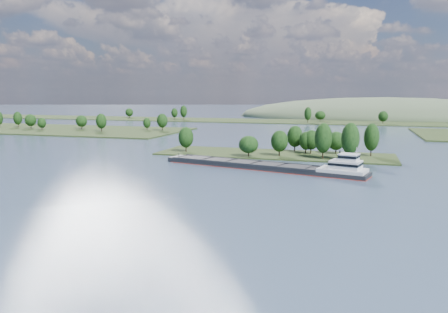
% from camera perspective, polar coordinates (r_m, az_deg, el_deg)
% --- Properties ---
extents(ground, '(1800.00, 1800.00, 0.00)m').
position_cam_1_polar(ground, '(130.71, 1.61, -3.34)').
color(ground, '#394C63').
rests_on(ground, ground).
extents(tree_island, '(100.00, 30.51, 15.83)m').
position_cam_1_polar(tree_island, '(185.80, 8.49, 1.31)').
color(tree_island, '#212F14').
rests_on(tree_island, ground).
extents(back_shoreline, '(900.00, 60.00, 15.69)m').
position_cam_1_polar(back_shoreline, '(404.77, 13.69, 4.42)').
color(back_shoreline, '#212F14').
rests_on(back_shoreline, ground).
extents(hill_west, '(320.00, 160.00, 44.00)m').
position_cam_1_polar(hill_west, '(504.75, 20.08, 4.80)').
color(hill_west, '#415137').
rests_on(hill_west, ground).
extents(cargo_barge, '(75.04, 26.04, 10.15)m').
position_cam_1_polar(cargo_barge, '(151.83, 6.55, -1.26)').
color(cargo_barge, black).
rests_on(cargo_barge, ground).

